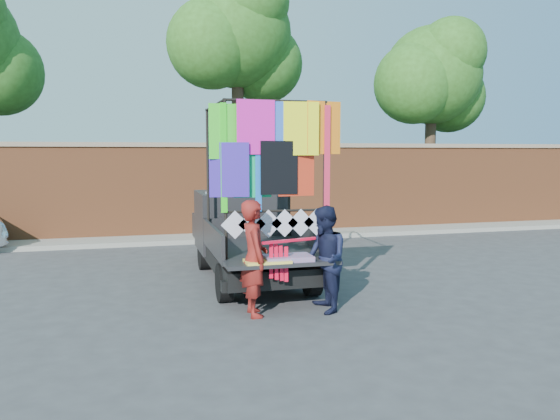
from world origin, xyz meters
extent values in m
plane|color=#38383A|center=(0.00, 0.00, 0.00)|extent=(90.00, 90.00, 0.00)
cube|color=#9C522D|center=(0.00, 7.00, 1.25)|extent=(30.00, 0.35, 2.50)
cube|color=gray|center=(0.00, 7.00, 2.55)|extent=(30.00, 0.45, 0.12)
cube|color=gray|center=(0.00, 6.30, 0.06)|extent=(30.00, 1.20, 0.12)
cylinder|color=#38281C|center=(1.00, 8.20, 2.73)|extent=(0.36, 0.36, 5.46)
sphere|color=#2A5518|center=(1.00, 8.20, 5.85)|extent=(3.20, 3.20, 3.20)
sphere|color=#2A5518|center=(1.90, 8.60, 5.07)|extent=(2.40, 2.40, 2.40)
sphere|color=#2A5518|center=(0.20, 7.90, 5.46)|extent=(2.60, 2.60, 2.60)
sphere|color=#2A5518|center=(1.30, 7.60, 6.63)|extent=(2.20, 2.20, 2.20)
cylinder|color=#38281C|center=(7.50, 8.20, 2.27)|extent=(0.36, 0.36, 4.55)
sphere|color=#2A5518|center=(7.50, 8.20, 4.88)|extent=(3.20, 3.20, 3.20)
sphere|color=#2A5518|center=(8.40, 8.60, 4.23)|extent=(2.40, 2.40, 2.40)
sphere|color=#2A5518|center=(6.70, 7.90, 4.55)|extent=(2.60, 2.60, 2.60)
sphere|color=#2A5518|center=(7.80, 7.60, 5.52)|extent=(2.20, 2.20, 2.20)
cylinder|color=black|center=(-0.75, 2.65, 0.31)|extent=(0.20, 0.61, 0.61)
cylinder|color=black|center=(-0.75, 0.15, 0.31)|extent=(0.20, 0.61, 0.61)
cylinder|color=black|center=(0.70, 2.65, 0.31)|extent=(0.20, 0.61, 0.61)
cylinder|color=black|center=(0.70, 0.15, 0.31)|extent=(0.20, 0.61, 0.61)
cube|color=black|center=(-0.03, 1.35, 0.46)|extent=(1.58, 3.90, 0.28)
cube|color=black|center=(-0.03, 0.66, 0.72)|extent=(1.67, 2.13, 0.09)
cube|color=black|center=(-0.84, 0.66, 0.93)|extent=(0.06, 2.13, 0.42)
cube|color=black|center=(0.79, 0.66, 0.93)|extent=(0.06, 2.13, 0.42)
cube|color=black|center=(-0.03, 1.71, 0.93)|extent=(1.67, 0.06, 0.42)
cube|color=black|center=(-0.03, 2.61, 0.97)|extent=(1.67, 1.49, 1.16)
cube|color=#8C9EAD|center=(-0.03, 2.19, 1.35)|extent=(1.49, 0.06, 0.51)
cube|color=#8C9EAD|center=(-0.03, 3.30, 1.16)|extent=(1.49, 0.09, 0.65)
cube|color=black|center=(-0.03, 3.63, 0.74)|extent=(1.62, 0.84, 0.51)
cube|color=black|center=(-0.03, -0.64, 0.74)|extent=(1.67, 0.51, 0.06)
cube|color=black|center=(-0.03, -0.43, 0.39)|extent=(1.72, 0.14, 0.17)
cylinder|color=black|center=(-0.79, -0.32, 1.93)|extent=(0.05, 0.05, 2.32)
cylinder|color=black|center=(-0.79, 1.63, 1.93)|extent=(0.05, 0.05, 2.32)
cylinder|color=black|center=(0.74, -0.32, 1.93)|extent=(0.05, 0.05, 2.32)
cylinder|color=black|center=(0.74, 1.63, 1.93)|extent=(0.05, 0.05, 2.32)
cylinder|color=black|center=(-0.03, -0.32, 3.09)|extent=(1.58, 0.04, 0.04)
cylinder|color=black|center=(-0.03, 1.63, 3.09)|extent=(1.58, 0.04, 0.04)
cylinder|color=black|center=(-0.79, 0.66, 3.09)|extent=(0.04, 2.00, 0.04)
cylinder|color=black|center=(0.74, 0.66, 3.09)|extent=(0.04, 2.00, 0.04)
cylinder|color=black|center=(-0.03, -0.32, 1.47)|extent=(1.58, 0.04, 0.04)
cube|color=#3AE227|center=(-0.72, -0.34, 2.67)|extent=(0.58, 0.01, 0.79)
cube|color=#F01AB0|center=(-0.37, -0.37, 2.67)|extent=(0.58, 0.01, 0.79)
cube|color=blue|center=(-0.03, -0.34, 2.67)|extent=(0.58, 0.01, 0.79)
cube|color=yellow|center=(0.32, -0.37, 2.67)|extent=(0.58, 0.01, 0.79)
cube|color=orange|center=(0.67, -0.34, 2.67)|extent=(0.58, 0.01, 0.79)
cube|color=#3821A6|center=(-0.72, -0.37, 2.07)|extent=(0.58, 0.01, 0.79)
cube|color=#0DB766|center=(-0.37, -0.34, 2.07)|extent=(0.58, 0.01, 0.79)
cube|color=black|center=(-0.03, -0.37, 2.07)|extent=(0.58, 0.01, 0.79)
cube|color=red|center=(0.32, -0.34, 2.07)|extent=(0.58, 0.01, 0.79)
cube|color=#27D91B|center=(-0.81, -0.35, 2.26)|extent=(0.09, 0.01, 1.58)
cube|color=#DD2446|center=(0.76, -0.35, 2.26)|extent=(0.09, 0.01, 1.58)
cube|color=blue|center=(-0.30, -0.35, 2.26)|extent=(0.09, 0.01, 1.58)
cube|color=silver|center=(-0.66, -0.34, 1.28)|extent=(0.42, 0.01, 0.42)
cube|color=silver|center=(-0.40, -0.34, 1.28)|extent=(0.42, 0.01, 0.42)
cube|color=silver|center=(-0.15, -0.34, 1.28)|extent=(0.42, 0.01, 0.42)
cube|color=silver|center=(0.10, -0.34, 1.28)|extent=(0.42, 0.01, 0.42)
cube|color=silver|center=(0.35, -0.34, 1.28)|extent=(0.42, 0.01, 0.42)
cube|color=silver|center=(0.61, -0.34, 1.28)|extent=(0.42, 0.01, 0.42)
cube|color=#E03143|center=(0.07, -0.64, 0.81)|extent=(0.70, 0.42, 0.07)
cube|color=#EED14B|center=(-0.26, -0.71, 0.79)|extent=(0.65, 0.37, 0.04)
imported|color=maroon|center=(-0.45, -0.66, 0.84)|extent=(0.42, 0.62, 1.67)
imported|color=black|center=(0.59, -0.75, 0.78)|extent=(0.64, 0.79, 1.57)
cube|color=red|center=(0.07, -0.71, 1.07)|extent=(0.86, 0.28, 0.04)
cube|color=red|center=(-0.21, -0.73, 0.80)|extent=(0.06, 0.02, 0.51)
cube|color=red|center=(-0.13, -0.73, 0.78)|extent=(0.06, 0.02, 0.51)
cube|color=red|center=(-0.06, -0.73, 0.76)|extent=(0.06, 0.02, 0.51)
cube|color=red|center=(0.02, -0.73, 0.74)|extent=(0.06, 0.02, 0.51)
camera|label=1|loc=(-2.07, -8.17, 2.33)|focal=35.00mm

